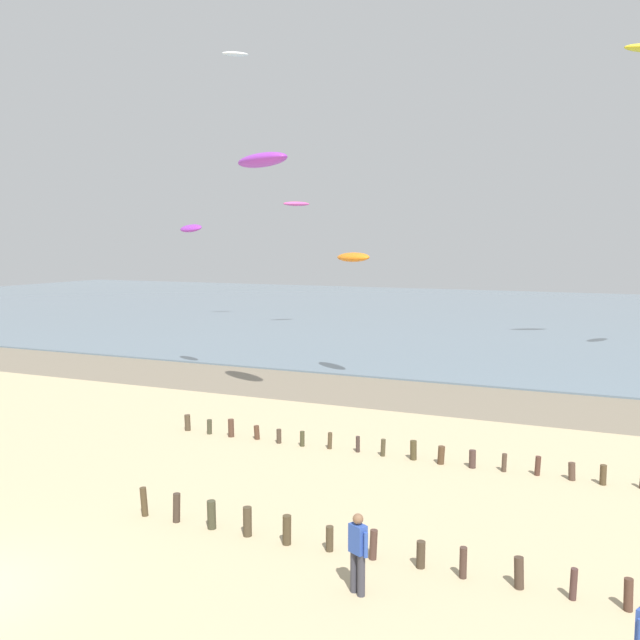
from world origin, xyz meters
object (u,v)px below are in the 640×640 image
at_px(kite_aloft_5, 296,204).
at_px(kite_aloft_6, 191,228).
at_px(person_nearest_camera, 358,551).
at_px(kite_aloft_7, 235,54).
at_px(kite_aloft_1, 353,257).
at_px(kite_aloft_2, 262,160).

bearing_deg(kite_aloft_5, kite_aloft_6, -124.05).
xyz_separation_m(person_nearest_camera, kite_aloft_7, (-24.43, 36.80, 20.96)).
distance_m(kite_aloft_1, kite_aloft_5, 22.39).
xyz_separation_m(person_nearest_camera, kite_aloft_2, (-9.66, 13.83, 9.72)).
distance_m(kite_aloft_1, kite_aloft_2, 8.04).
height_order(kite_aloft_5, kite_aloft_7, kite_aloft_7).
xyz_separation_m(kite_aloft_1, kite_aloft_7, (-16.33, 16.30, 15.45)).
xyz_separation_m(kite_aloft_5, kite_aloft_7, (-4.24, -2.16, 11.63)).
height_order(kite_aloft_6, kite_aloft_7, kite_aloft_7).
relative_size(kite_aloft_2, kite_aloft_5, 1.62).
relative_size(kite_aloft_2, kite_aloft_6, 1.73).
bearing_deg(kite_aloft_6, kite_aloft_1, -140.35).
bearing_deg(kite_aloft_7, kite_aloft_5, 169.61).
height_order(kite_aloft_5, kite_aloft_6, kite_aloft_5).
distance_m(person_nearest_camera, kite_aloft_5, 44.85).
height_order(person_nearest_camera, kite_aloft_2, kite_aloft_2).
relative_size(person_nearest_camera, kite_aloft_6, 0.83).
bearing_deg(kite_aloft_7, kite_aloft_2, 85.42).
xyz_separation_m(kite_aloft_1, kite_aloft_6, (-8.46, -1.88, 1.48)).
relative_size(kite_aloft_5, kite_aloft_7, 1.06).
bearing_deg(person_nearest_camera, kite_aloft_6, 131.64).
distance_m(person_nearest_camera, kite_aloft_1, 22.72).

